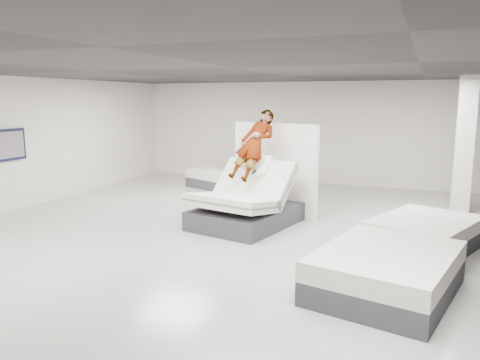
{
  "coord_description": "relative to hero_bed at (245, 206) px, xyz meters",
  "views": [
    {
      "loc": [
        3.19,
        -7.62,
        2.67
      ],
      "look_at": [
        -0.38,
        1.26,
        1.0
      ],
      "focal_mm": 35.0,
      "sensor_mm": 36.0,
      "label": 1
    }
  ],
  "objects": [
    {
      "name": "remote",
      "position": [
        0.21,
        -0.06,
        0.75
      ],
      "size": [
        0.08,
        0.15,
        0.08
      ],
      "primitive_type": "cube",
      "rotation": [
        0.35,
        0.0,
        -0.21
      ],
      "color": "black",
      "rests_on": "person"
    },
    {
      "name": "column",
      "position": [
        4.31,
        3.12,
        1.17
      ],
      "size": [
        0.4,
        0.4,
        3.2
      ],
      "primitive_type": "cube",
      "color": "silver",
      "rests_on": "floor"
    },
    {
      "name": "room",
      "position": [
        0.31,
        -1.38,
        1.17
      ],
      "size": [
        14.0,
        14.04,
        3.2
      ],
      "color": "#A3A19A",
      "rests_on": "ground"
    },
    {
      "name": "divider_panel",
      "position": [
        0.22,
        1.29,
        0.63
      ],
      "size": [
        2.24,
        0.86,
        2.12
      ],
      "primitive_type": "cube",
      "rotation": [
        0.0,
        0.0,
        -0.33
      ],
      "color": "white",
      "rests_on": "floor"
    },
    {
      "name": "flat_bed_right_near",
      "position": [
        3.08,
        -2.54,
        -0.13
      ],
      "size": [
        2.11,
        2.52,
        0.61
      ],
      "color": "#343439",
      "rests_on": "floor"
    },
    {
      "name": "hero_bed",
      "position": [
        0.0,
        0.0,
        0.0
      ],
      "size": [
        2.12,
        2.54,
        1.47
      ],
      "color": "#343439",
      "rests_on": "floor"
    },
    {
      "name": "flat_bed_right_far",
      "position": [
        3.55,
        -0.22,
        -0.16
      ],
      "size": [
        2.13,
        2.4,
        0.55
      ],
      "color": "#343439",
      "rests_on": "floor"
    },
    {
      "name": "flat_bed_left_far",
      "position": [
        -2.16,
        3.82,
        -0.16
      ],
      "size": [
        2.4,
        2.14,
        0.54
      ],
      "color": "#343439",
      "rests_on": "floor"
    },
    {
      "name": "person",
      "position": [
        0.07,
        0.33,
        0.96
      ],
      "size": [
        0.97,
        1.75,
        1.33
      ],
      "primitive_type": "imported",
      "rotation": [
        0.96,
        0.0,
        -0.21
      ],
      "color": "slate",
      "rests_on": "hero_bed"
    },
    {
      "name": "wall_poster",
      "position": [
        -5.63,
        -0.88,
        1.17
      ],
      "size": [
        0.06,
        0.95,
        0.75
      ],
      "color": "black",
      "rests_on": "wall_left"
    }
  ]
}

